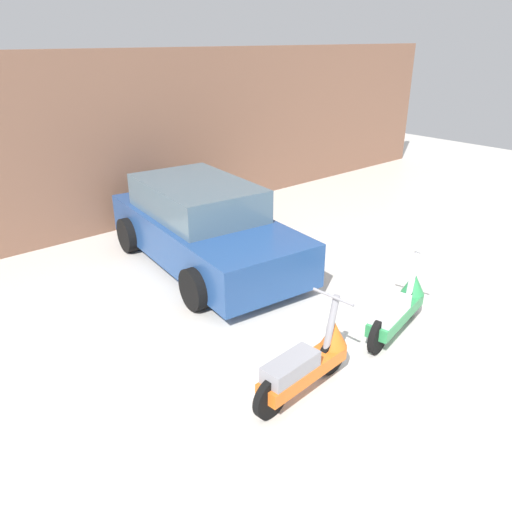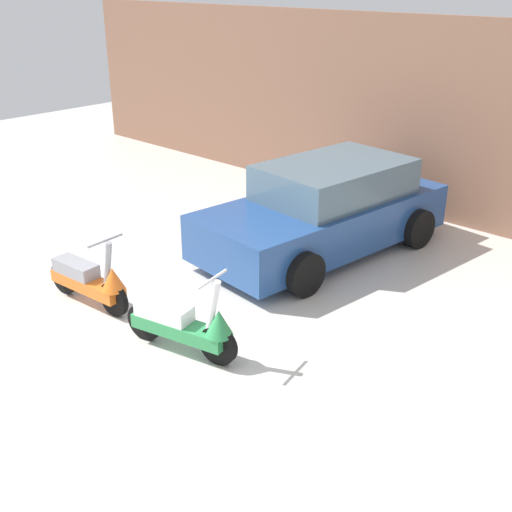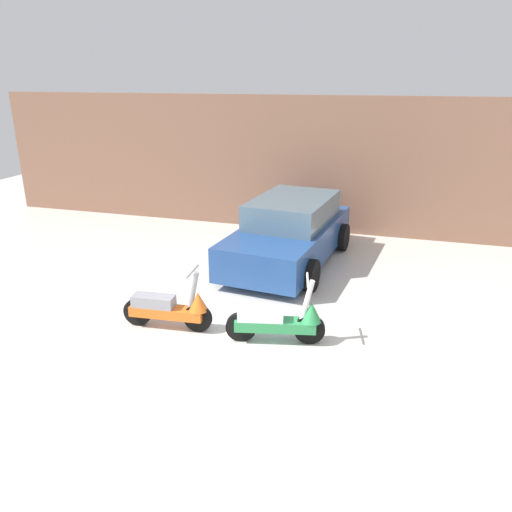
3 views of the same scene
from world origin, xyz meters
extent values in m
plane|color=silver|center=(0.00, 0.00, 0.00)|extent=(28.00, 28.00, 0.00)
cube|color=#845B47|center=(0.00, 7.41, 1.81)|extent=(19.60, 0.12, 3.63)
cylinder|color=black|center=(-1.00, 1.01, 0.25)|extent=(0.50, 0.13, 0.49)
cylinder|color=black|center=(-2.09, 0.92, 0.25)|extent=(0.50, 0.13, 0.49)
cube|color=orange|center=(-1.55, 0.96, 0.31)|extent=(1.30, 0.40, 0.17)
cube|color=gray|center=(-1.78, 0.95, 0.49)|extent=(0.74, 0.35, 0.19)
cylinder|color=gray|center=(-1.06, 1.00, 0.74)|extent=(0.23, 0.10, 0.70)
cylinder|color=gray|center=(-1.06, 1.00, 1.09)|extent=(0.08, 0.57, 0.03)
cone|color=orange|center=(-0.98, 1.01, 0.55)|extent=(0.36, 0.36, 0.32)
cylinder|color=black|center=(0.89, 1.14, 0.25)|extent=(0.51, 0.19, 0.50)
cylinder|color=black|center=(-0.20, 0.91, 0.25)|extent=(0.51, 0.19, 0.50)
cube|color=#2D8C4C|center=(0.34, 1.03, 0.31)|extent=(1.34, 0.58, 0.17)
cube|color=white|center=(0.11, 0.98, 0.50)|extent=(0.78, 0.44, 0.20)
cylinder|color=white|center=(0.83, 1.13, 0.75)|extent=(0.24, 0.13, 0.71)
cylinder|color=white|center=(0.83, 1.13, 1.11)|extent=(0.16, 0.57, 0.03)
cone|color=#2D8C4C|center=(0.91, 1.15, 0.56)|extent=(0.40, 0.40, 0.33)
cube|color=navy|center=(-0.28, 4.68, 0.55)|extent=(2.28, 4.54, 0.73)
cube|color=slate|center=(-0.26, 4.94, 1.20)|extent=(1.86, 2.61, 0.57)
cylinder|color=black|center=(0.51, 3.23, 0.33)|extent=(0.30, 0.69, 0.67)
cylinder|color=black|center=(-1.37, 3.43, 0.33)|extent=(0.30, 0.69, 0.67)
cylinder|color=black|center=(0.80, 5.92, 0.33)|extent=(0.30, 0.69, 0.67)
cylinder|color=black|center=(-1.08, 6.13, 0.33)|extent=(0.30, 0.69, 0.67)
camera|label=1|loc=(-5.03, -2.26, 3.84)|focal=35.00mm
camera|label=2|loc=(5.63, -3.33, 4.31)|focal=45.00mm
camera|label=3|loc=(2.09, -5.96, 4.11)|focal=35.00mm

